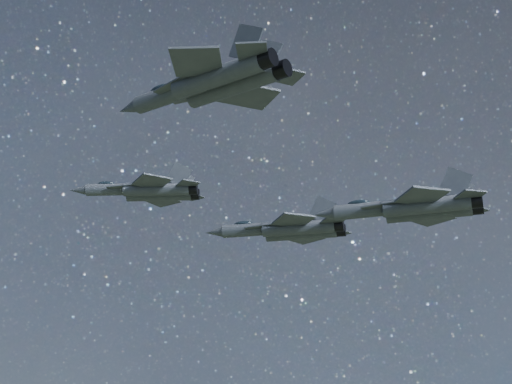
# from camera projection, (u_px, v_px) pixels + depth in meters

# --- Properties ---
(jet_lead) EXTENTS (16.04, 11.13, 4.03)m
(jet_lead) POSITION_uv_depth(u_px,v_px,m) (147.00, 191.00, 91.18)
(jet_lead) COLOR #363C43
(jet_left) EXTENTS (17.72, 12.64, 4.52)m
(jet_left) POSITION_uv_depth(u_px,v_px,m) (288.00, 229.00, 93.45)
(jet_left) COLOR #363C43
(jet_right) EXTENTS (18.21, 12.01, 4.66)m
(jet_right) POSITION_uv_depth(u_px,v_px,m) (212.00, 83.00, 66.11)
(jet_right) COLOR #363C43
(jet_slot) EXTENTS (18.54, 13.00, 4.68)m
(jet_slot) POSITION_uv_depth(u_px,v_px,m) (413.00, 208.00, 81.34)
(jet_slot) COLOR #363C43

